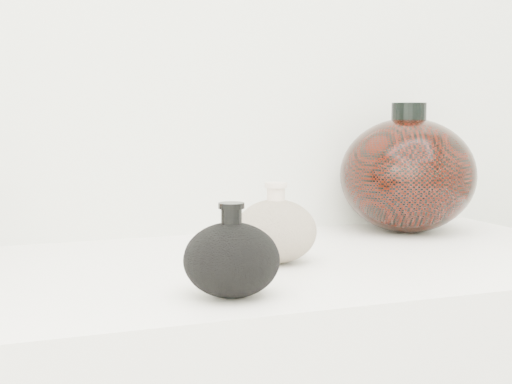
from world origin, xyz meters
name	(u,v)px	position (x,y,z in m)	size (l,w,h in m)	color
black_gourd_vase	(232,259)	(-0.02, 0.79, 0.94)	(0.13, 0.13, 0.11)	black
cream_gourd_vase	(276,230)	(0.09, 0.94, 0.94)	(0.15, 0.15, 0.11)	beige
right_round_pot	(407,175)	(0.40, 1.10, 1.00)	(0.30, 0.30, 0.22)	black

